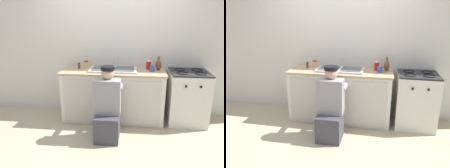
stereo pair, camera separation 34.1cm
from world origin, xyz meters
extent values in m
plane|color=tan|center=(0.00, 0.00, 0.00)|extent=(12.00, 12.00, 0.00)
cube|color=silver|center=(0.00, 0.65, 1.25)|extent=(6.00, 0.10, 2.50)
cube|color=silver|center=(0.00, 0.30, 0.43)|extent=(1.72, 0.60, 0.86)
cube|color=beige|center=(-0.41, -0.01, 0.43)|extent=(0.76, 0.02, 0.76)
cube|color=beige|center=(0.41, -0.01, 0.43)|extent=(0.76, 0.02, 0.76)
cube|color=tan|center=(0.00, 0.30, 0.88)|extent=(1.76, 0.62, 0.03)
cube|color=silver|center=(0.00, 0.30, 0.91)|extent=(0.80, 0.44, 0.03)
cube|color=#4C4F51|center=(-0.19, 0.30, 0.93)|extent=(0.33, 0.35, 0.01)
cube|color=#4C4F51|center=(0.19, 0.30, 0.93)|extent=(0.33, 0.35, 0.01)
cylinder|color=#B7BABF|center=(0.00, 0.49, 0.98)|extent=(0.02, 0.02, 0.18)
cylinder|color=#B7BABF|center=(0.00, 0.41, 1.07)|extent=(0.02, 0.16, 0.02)
cube|color=silver|center=(1.27, 0.30, 0.44)|extent=(0.63, 0.60, 0.88)
cube|color=#262628|center=(1.27, 0.30, 0.89)|extent=(0.62, 0.59, 0.02)
torus|color=black|center=(1.13, 0.18, 0.91)|extent=(0.19, 0.19, 0.02)
torus|color=black|center=(1.41, 0.18, 0.91)|extent=(0.19, 0.19, 0.02)
torus|color=black|center=(1.13, 0.42, 0.91)|extent=(0.19, 0.19, 0.02)
torus|color=black|center=(1.41, 0.42, 0.91)|extent=(0.19, 0.19, 0.02)
cylinder|color=black|center=(1.16, -0.01, 0.75)|extent=(0.04, 0.02, 0.04)
cylinder|color=black|center=(1.38, -0.01, 0.75)|extent=(0.04, 0.02, 0.04)
cube|color=#3F3F47|center=(-0.02, -0.40, 0.20)|extent=(0.36, 0.40, 0.40)
cube|color=gray|center=(-0.02, -0.34, 0.66)|extent=(0.38, 0.22, 0.52)
sphere|color=tan|center=(-0.02, -0.30, 1.01)|extent=(0.19, 0.19, 0.19)
cylinder|color=black|center=(-0.02, -0.30, 1.08)|extent=(0.20, 0.20, 0.06)
cube|color=black|center=(-0.02, -0.21, 1.06)|extent=(0.13, 0.09, 0.02)
cylinder|color=gray|center=(-0.19, -0.14, 0.75)|extent=(0.08, 0.30, 0.08)
cylinder|color=gray|center=(0.15, -0.14, 0.75)|extent=(0.08, 0.30, 0.08)
cylinder|color=#335699|center=(0.65, 0.32, 0.94)|extent=(0.08, 0.08, 0.09)
torus|color=#335699|center=(0.71, 0.32, 0.95)|extent=(0.06, 0.01, 0.06)
ellipsoid|color=brown|center=(0.76, 0.43, 0.98)|extent=(0.10, 0.10, 0.17)
cylinder|color=brown|center=(0.76, 0.43, 1.09)|extent=(0.04, 0.04, 0.06)
cylinder|color=red|center=(0.60, 0.45, 0.96)|extent=(0.08, 0.08, 0.14)
cylinder|color=white|center=(0.60, 0.45, 1.04)|extent=(0.08, 0.08, 0.01)
cylinder|color=#513823|center=(-0.61, 0.37, 0.94)|extent=(0.04, 0.04, 0.08)
cylinder|color=black|center=(-0.61, 0.37, 0.99)|extent=(0.04, 0.04, 0.02)
cylinder|color=#DBB760|center=(-0.49, 0.43, 0.95)|extent=(0.07, 0.07, 0.11)
cylinder|color=#B21E19|center=(-0.49, 0.43, 1.01)|extent=(0.07, 0.07, 0.02)
camera|label=1|loc=(0.35, -3.29, 1.81)|focal=35.00mm
camera|label=2|loc=(0.69, -3.24, 1.81)|focal=35.00mm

